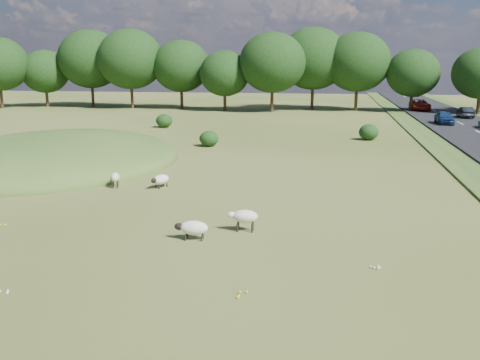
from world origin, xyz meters
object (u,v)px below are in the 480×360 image
at_px(car_6, 420,105).
at_px(sheep_0, 244,216).
at_px(sheep_1, 193,228).
at_px(car_2, 444,117).
at_px(car_1, 414,93).
at_px(car_5, 465,112).
at_px(sheep_3, 115,177).
at_px(sheep_5, 161,180).

bearing_deg(car_6, sheep_0, -104.73).
relative_size(sheep_0, sheep_1, 0.94).
relative_size(sheep_0, car_6, 0.23).
bearing_deg(sheep_1, car_2, -116.57).
height_order(car_1, car_6, car_6).
bearing_deg(car_6, sheep_1, -106.00).
relative_size(car_5, car_6, 0.73).
relative_size(sheep_1, car_6, 0.25).
height_order(sheep_0, car_2, car_2).
distance_m(sheep_0, car_5, 51.00).
distance_m(sheep_3, car_1, 88.38).
bearing_deg(car_5, sheep_3, 56.51).
distance_m(car_1, car_6, 33.58).
distance_m(sheep_3, car_5, 49.02).
xyz_separation_m(car_2, car_6, (0.00, 17.34, 0.04)).
height_order(sheep_1, car_6, car_6).
bearing_deg(sheep_5, sheep_1, 51.74).
xyz_separation_m(sheep_1, sheep_5, (-3.96, 8.16, -0.02)).
relative_size(sheep_0, sheep_5, 0.96).
relative_size(sheep_3, car_6, 0.22).
xyz_separation_m(sheep_0, car_2, (15.06, 39.94, 0.32)).
bearing_deg(sheep_3, sheep_0, -146.90).
xyz_separation_m(sheep_0, sheep_5, (-5.71, 6.80, -0.17)).
height_order(sheep_1, car_5, car_5).
bearing_deg(sheep_5, car_5, 174.66).
distance_m(sheep_1, car_2, 44.59).
bearing_deg(sheep_5, car_6, -176.51).
xyz_separation_m(sheep_1, car_6, (16.81, 58.64, 0.51)).
relative_size(sheep_1, car_2, 0.33).
distance_m(sheep_0, car_6, 59.23).
height_order(sheep_0, sheep_3, sheep_0).
height_order(sheep_3, car_6, car_6).
xyz_separation_m(sheep_0, car_5, (18.86, 47.38, 0.26)).
height_order(sheep_1, sheep_3, sheep_3).
bearing_deg(sheep_3, car_1, -36.24).
xyz_separation_m(sheep_1, car_2, (16.81, 41.30, 0.47)).
bearing_deg(sheep_1, sheep_3, -55.14).
height_order(car_1, car_2, car_2).
bearing_deg(car_1, sheep_0, 78.25).
distance_m(sheep_5, car_1, 87.38).
bearing_deg(car_1, sheep_1, 77.37).
bearing_deg(car_2, sheep_3, -124.82).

